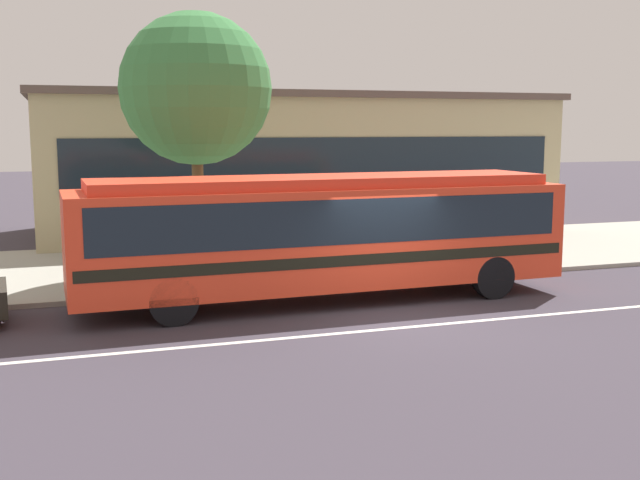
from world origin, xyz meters
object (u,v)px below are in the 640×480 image
at_px(transit_bus, 324,229).
at_px(bus_stop_sign, 471,210).
at_px(street_tree_near_stop, 196,89).
at_px(pedestrian_waiting_near_sign, 477,224).

relative_size(transit_bus, bus_stop_sign, 4.41).
height_order(bus_stop_sign, street_tree_near_stop, street_tree_near_stop).
height_order(pedestrian_waiting_near_sign, bus_stop_sign, bus_stop_sign).
xyz_separation_m(transit_bus, bus_stop_sign, (4.86, 1.90, 0.09)).
bearing_deg(street_tree_near_stop, bus_stop_sign, -15.67).
xyz_separation_m(transit_bus, street_tree_near_stop, (-2.18, 3.87, 3.26)).
height_order(transit_bus, street_tree_near_stop, street_tree_near_stop).
bearing_deg(transit_bus, bus_stop_sign, 21.32).
relative_size(bus_stop_sign, street_tree_near_stop, 0.38).
bearing_deg(pedestrian_waiting_near_sign, bus_stop_sign, -125.16).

